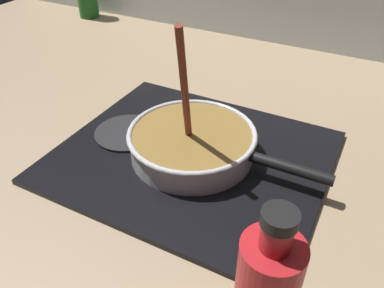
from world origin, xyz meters
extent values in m
cube|color=#9E8466|center=(0.00, 0.00, -0.02)|extent=(2.40, 1.60, 0.04)
cube|color=black|center=(0.09, 0.05, 0.01)|extent=(0.56, 0.48, 0.01)
torus|color=#592D0C|center=(0.09, 0.05, 0.02)|extent=(0.19, 0.19, 0.01)
cylinder|color=#262628|center=(-0.08, 0.05, 0.01)|extent=(0.15, 0.15, 0.01)
cylinder|color=silver|center=(0.09, 0.05, 0.04)|extent=(0.26, 0.26, 0.06)
cylinder|color=olive|center=(0.09, 0.05, 0.04)|extent=(0.25, 0.25, 0.05)
torus|color=silver|center=(0.09, 0.05, 0.07)|extent=(0.27, 0.27, 0.01)
cylinder|color=black|center=(0.30, 0.05, 0.05)|extent=(0.16, 0.02, 0.02)
cylinder|color=beige|center=(0.08, 0.05, 0.06)|extent=(0.04, 0.04, 0.01)
cylinder|color=#E5CC7A|center=(0.03, -0.02, 0.06)|extent=(0.03, 0.03, 0.01)
cylinder|color=beige|center=(0.08, -0.03, 0.06)|extent=(0.03, 0.03, 0.01)
cylinder|color=beige|center=(0.16, 0.11, 0.06)|extent=(0.03, 0.03, 0.01)
cylinder|color=#E5CC7A|center=(0.13, -0.02, 0.06)|extent=(0.03, 0.03, 0.01)
cylinder|color=beige|center=(0.03, 0.10, 0.06)|extent=(0.03, 0.03, 0.01)
cylinder|color=#E5CC7A|center=(0.12, 0.06, 0.06)|extent=(0.03, 0.03, 0.01)
cylinder|color=maroon|center=(0.09, 0.02, 0.19)|extent=(0.04, 0.09, 0.27)
cube|color=brown|center=(0.08, 0.05, 0.05)|extent=(0.04, 0.05, 0.01)
cylinder|color=red|center=(0.35, -0.26, 0.22)|extent=(0.03, 0.03, 0.04)
cylinder|color=black|center=(0.35, -0.26, 0.24)|extent=(0.04, 0.04, 0.02)
camera|label=1|loc=(0.39, -0.53, 0.52)|focal=36.19mm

